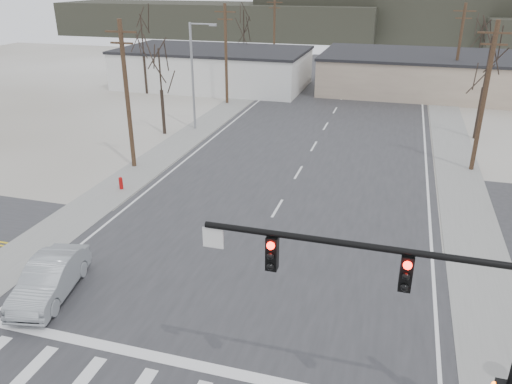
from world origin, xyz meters
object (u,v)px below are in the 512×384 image
at_px(fire_hydrant, 121,183).
at_px(car_far_a, 356,74).
at_px(sedan_crossing, 50,279).
at_px(traffic_signal_mast, 446,310).
at_px(car_far_b, 341,64).

height_order(fire_hydrant, car_far_a, car_far_a).
bearing_deg(fire_hydrant, sedan_crossing, -74.24).
bearing_deg(sedan_crossing, traffic_signal_mast, -23.99).
bearing_deg(car_far_b, traffic_signal_mast, -100.65).
height_order(fire_hydrant, sedan_crossing, sedan_crossing).
height_order(traffic_signal_mast, sedan_crossing, traffic_signal_mast).
bearing_deg(car_far_a, sedan_crossing, 87.38).
relative_size(traffic_signal_mast, sedan_crossing, 1.85).
relative_size(traffic_signal_mast, car_far_a, 1.51).
xyz_separation_m(traffic_signal_mast, car_far_b, (-10.50, 63.10, -3.99)).
distance_m(sedan_crossing, car_far_b, 60.07).
bearing_deg(traffic_signal_mast, car_far_b, 99.44).
bearing_deg(traffic_signal_mast, fire_hydrant, 141.87).
bearing_deg(car_far_a, car_far_b, -65.17).
relative_size(traffic_signal_mast, car_far_b, 2.40).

